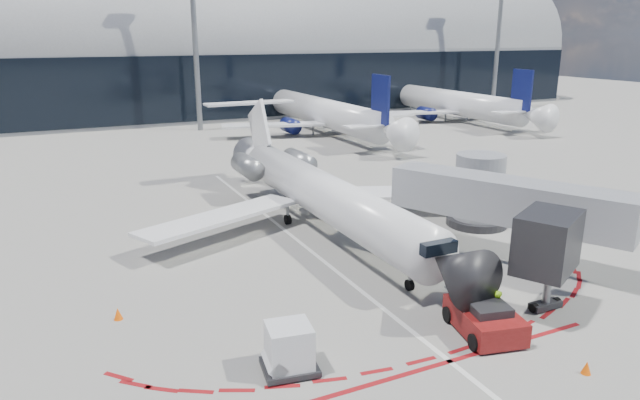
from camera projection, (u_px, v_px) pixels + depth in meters
name	position (u px, v px, depth m)	size (l,w,h in m)	color
ground	(322.00, 260.00, 32.21)	(260.00, 260.00, 0.00)	gray
apron_centerline	(308.00, 249.00, 33.94)	(0.25, 40.00, 0.01)	silver
apron_stop_bar	(450.00, 361.00, 22.24)	(14.00, 0.25, 0.01)	maroon
terminal_building	(137.00, 60.00, 86.17)	(150.00, 24.15, 24.00)	gray
jet_bridge	(498.00, 202.00, 32.79)	(10.03, 15.20, 4.90)	#95979E
light_mast_centre	(195.00, 32.00, 72.40)	(0.70, 0.70, 25.00)	slate
light_mast_east	(499.00, 33.00, 93.00)	(0.70, 0.70, 25.00)	slate
regional_jet	(317.00, 191.00, 37.07)	(24.00, 29.59, 7.41)	white
pushback_tug	(485.00, 319.00, 24.21)	(3.04, 5.77, 1.47)	#620F0E
ramp_worker	(495.00, 310.00, 24.48)	(0.65, 0.43, 1.78)	#A6FF1A
uld_container	(289.00, 349.00, 21.35)	(2.28, 2.02, 1.92)	black
safety_cone_left	(118.00, 314.00, 25.45)	(0.40, 0.40, 0.56)	#FF5A05
safety_cone_right	(587.00, 368.00, 21.38)	(0.37, 0.37, 0.51)	#FF5A05
bg_airliner_1	(325.00, 93.00, 72.29)	(31.73, 33.60, 10.27)	white
bg_airliner_2	(455.00, 86.00, 83.51)	(31.20, 33.03, 10.09)	white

